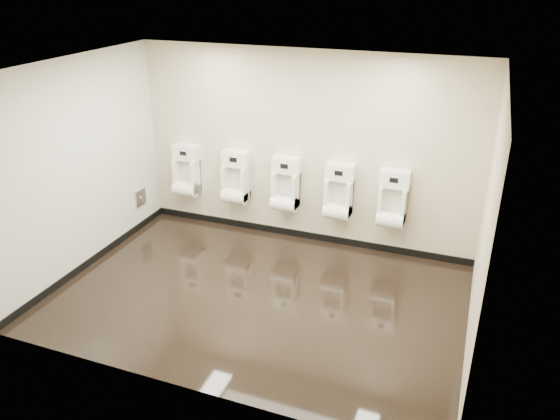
# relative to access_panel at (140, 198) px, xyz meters

# --- Properties ---
(ground) EXTENTS (5.00, 3.50, 0.00)m
(ground) POSITION_rel_access_panel_xyz_m (2.48, -1.20, -0.50)
(ground) COLOR black
(ground) RESTS_ON ground
(ceiling) EXTENTS (5.00, 3.50, 0.00)m
(ceiling) POSITION_rel_access_panel_xyz_m (2.48, -1.20, 2.30)
(ceiling) COLOR white
(back_wall) EXTENTS (5.00, 0.02, 2.80)m
(back_wall) POSITION_rel_access_panel_xyz_m (2.48, 0.55, 0.90)
(back_wall) COLOR beige
(back_wall) RESTS_ON ground
(front_wall) EXTENTS (5.00, 0.02, 2.80)m
(front_wall) POSITION_rel_access_panel_xyz_m (2.48, -2.95, 0.90)
(front_wall) COLOR beige
(front_wall) RESTS_ON ground
(left_wall) EXTENTS (0.02, 3.50, 2.80)m
(left_wall) POSITION_rel_access_panel_xyz_m (-0.02, -1.20, 0.90)
(left_wall) COLOR beige
(left_wall) RESTS_ON ground
(right_wall) EXTENTS (0.02, 3.50, 2.80)m
(right_wall) POSITION_rel_access_panel_xyz_m (4.98, -1.20, 0.90)
(right_wall) COLOR beige
(right_wall) RESTS_ON ground
(tile_overlay_left) EXTENTS (0.01, 3.50, 2.80)m
(tile_overlay_left) POSITION_rel_access_panel_xyz_m (-0.01, -1.20, 0.90)
(tile_overlay_left) COLOR silver
(tile_overlay_left) RESTS_ON ground
(skirting_back) EXTENTS (5.00, 0.02, 0.10)m
(skirting_back) POSITION_rel_access_panel_xyz_m (2.48, 0.54, -0.45)
(skirting_back) COLOR black
(skirting_back) RESTS_ON ground
(skirting_left) EXTENTS (0.02, 3.50, 0.10)m
(skirting_left) POSITION_rel_access_panel_xyz_m (-0.01, -1.20, -0.45)
(skirting_left) COLOR black
(skirting_left) RESTS_ON ground
(access_panel) EXTENTS (0.04, 0.25, 0.25)m
(access_panel) POSITION_rel_access_panel_xyz_m (0.00, 0.00, 0.00)
(access_panel) COLOR #9E9EA3
(access_panel) RESTS_ON left_wall
(urinal_0) EXTENTS (0.42, 0.32, 0.78)m
(urinal_0) POSITION_rel_access_panel_xyz_m (0.61, 0.41, 0.33)
(urinal_0) COLOR white
(urinal_0) RESTS_ON back_wall
(urinal_1) EXTENTS (0.42, 0.32, 0.78)m
(urinal_1) POSITION_rel_access_panel_xyz_m (1.45, 0.41, 0.33)
(urinal_1) COLOR white
(urinal_1) RESTS_ON back_wall
(urinal_2) EXTENTS (0.42, 0.32, 0.78)m
(urinal_2) POSITION_rel_access_panel_xyz_m (2.25, 0.41, 0.33)
(urinal_2) COLOR white
(urinal_2) RESTS_ON back_wall
(urinal_3) EXTENTS (0.42, 0.32, 0.78)m
(urinal_3) POSITION_rel_access_panel_xyz_m (3.05, 0.41, 0.33)
(urinal_3) COLOR white
(urinal_3) RESTS_ON back_wall
(urinal_4) EXTENTS (0.42, 0.32, 0.78)m
(urinal_4) POSITION_rel_access_panel_xyz_m (3.81, 0.41, 0.33)
(urinal_4) COLOR white
(urinal_4) RESTS_ON back_wall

